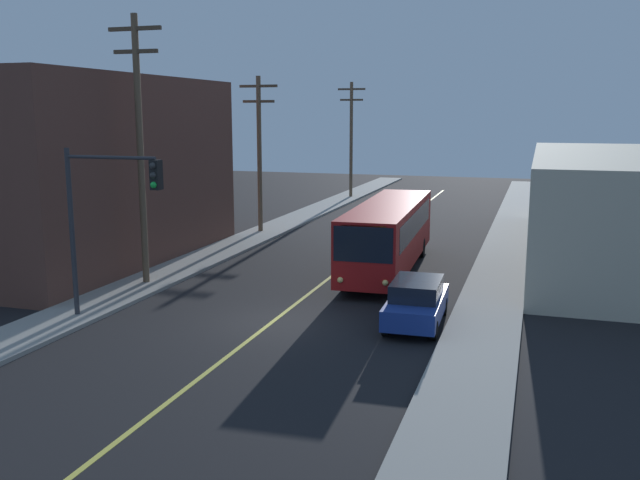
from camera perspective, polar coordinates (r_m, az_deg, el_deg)
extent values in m
plane|color=black|center=(24.77, -3.98, -6.80)|extent=(120.00, 120.00, 0.00)
cube|color=gray|center=(36.50, -8.79, -1.16)|extent=(2.50, 90.00, 0.15)
cube|color=gray|center=(32.82, 14.56, -2.68)|extent=(2.50, 90.00, 0.15)
cube|color=#D8CC4C|center=(38.70, 4.22, -0.51)|extent=(0.16, 60.00, 0.01)
cube|color=brown|center=(36.68, -19.91, 5.46)|extent=(10.00, 16.63, 9.10)
cube|color=black|center=(34.27, -13.00, 0.53)|extent=(0.06, 11.64, 1.30)
cube|color=black|center=(33.88, -13.22, 5.87)|extent=(0.06, 11.64, 1.30)
cube|color=black|center=(38.01, 17.09, 1.29)|extent=(0.06, 16.53, 1.30)
cube|color=maroon|center=(32.49, 5.71, 0.62)|extent=(3.07, 12.10, 2.75)
cube|color=black|center=(26.61, 3.59, -0.38)|extent=(2.35, 0.18, 1.40)
cube|color=black|center=(38.24, 7.22, 3.01)|extent=(2.30, 0.18, 1.10)
cube|color=black|center=(32.63, 3.55, 1.63)|extent=(0.50, 10.19, 1.10)
cube|color=black|center=(32.22, 7.93, 1.44)|extent=(0.50, 10.19, 1.10)
cube|color=orange|center=(26.51, 3.61, 0.90)|extent=(1.79, 0.14, 0.30)
sphere|color=#F9D872|center=(27.06, 1.68, -3.32)|extent=(0.24, 0.24, 0.24)
sphere|color=#F9D872|center=(26.72, 5.41, -3.54)|extent=(0.24, 0.24, 0.24)
cylinder|color=black|center=(28.93, 2.07, -3.23)|extent=(0.34, 1.01, 1.00)
cylinder|color=black|center=(28.52, 6.49, -3.49)|extent=(0.34, 1.01, 1.00)
cylinder|color=black|center=(36.31, 4.84, -0.45)|extent=(0.34, 1.01, 1.00)
cylinder|color=black|center=(35.98, 8.37, -0.63)|extent=(0.34, 1.01, 1.00)
cube|color=navy|center=(24.49, 7.97, -5.45)|extent=(1.93, 4.45, 0.70)
cube|color=black|center=(24.32, 8.01, -3.98)|extent=(1.69, 2.51, 0.60)
cylinder|color=black|center=(23.29, 5.46, -7.13)|extent=(0.24, 0.65, 0.64)
cylinder|color=black|center=(23.07, 9.40, -7.40)|extent=(0.24, 0.65, 0.64)
cylinder|color=black|center=(26.13, 6.68, -5.20)|extent=(0.24, 0.65, 0.64)
cylinder|color=black|center=(25.93, 10.18, -5.42)|extent=(0.24, 0.65, 0.64)
cylinder|color=brown|center=(30.04, -14.63, 7.05)|extent=(0.28, 0.28, 11.17)
cube|color=#4C3D2D|center=(30.19, -15.08, 16.53)|extent=(2.40, 0.16, 0.16)
cube|color=#4C3D2D|center=(30.11, -15.00, 14.83)|extent=(2.00, 0.16, 0.16)
cylinder|color=brown|center=(42.46, -5.03, 7.03)|extent=(0.28, 0.28, 9.39)
cube|color=#4C3D2D|center=(42.41, -5.12, 12.56)|extent=(2.40, 0.16, 0.16)
cube|color=#4C3D2D|center=(42.39, -5.10, 11.35)|extent=(2.00, 0.16, 0.16)
cylinder|color=brown|center=(60.41, 2.59, 8.26)|extent=(0.28, 0.28, 9.83)
cube|color=#4C3D2D|center=(60.40, 2.63, 12.36)|extent=(2.40, 0.16, 0.16)
cube|color=#4C3D2D|center=(60.37, 2.62, 11.50)|extent=(2.00, 0.16, 0.16)
cylinder|color=#2D2D33|center=(26.04, -19.82, 0.57)|extent=(0.18, 0.18, 6.00)
cylinder|color=#2D2D33|center=(24.72, -16.95, 6.55)|extent=(3.50, 0.12, 0.12)
cube|color=black|center=(23.81, -13.40, 5.26)|extent=(0.32, 0.36, 1.00)
sphere|color=#2D2D2D|center=(23.62, -13.67, 5.99)|extent=(0.22, 0.22, 0.22)
sphere|color=#2D2D2D|center=(23.65, -13.63, 5.22)|extent=(0.22, 0.22, 0.22)
sphere|color=green|center=(23.68, -13.60, 4.45)|extent=(0.22, 0.22, 0.22)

